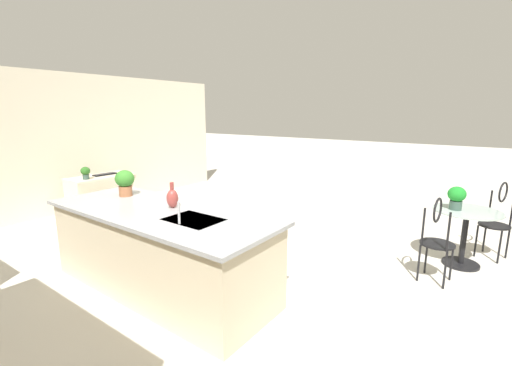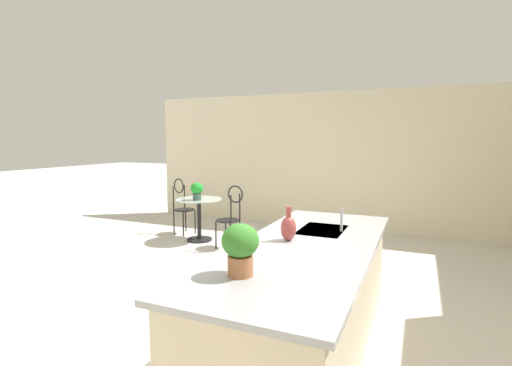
% 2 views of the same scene
% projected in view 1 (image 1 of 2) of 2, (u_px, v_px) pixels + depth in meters
% --- Properties ---
extents(ground_plane, '(40.00, 40.00, 0.00)m').
position_uv_depth(ground_plane, '(231.00, 268.00, 4.41)').
color(ground_plane, beige).
extents(wall_right, '(0.12, 7.80, 2.70)m').
position_uv_depth(wall_right, '(60.00, 144.00, 6.59)').
color(wall_right, beige).
rests_on(wall_right, ground).
extents(kitchen_island, '(2.80, 1.06, 0.92)m').
position_uv_depth(kitchen_island, '(160.00, 250.00, 3.81)').
color(kitchen_island, beige).
rests_on(kitchen_island, ground).
extents(bistro_table, '(0.80, 0.80, 0.74)m').
position_uv_depth(bistro_table, '(464.00, 232.00, 4.41)').
color(bistro_table, black).
rests_on(bistro_table, ground).
extents(chair_near_window, '(0.48, 0.52, 1.04)m').
position_uv_depth(chair_near_window, '(497.00, 217.00, 4.65)').
color(chair_near_window, black).
rests_on(chair_near_window, ground).
extents(chair_by_island, '(0.42, 0.50, 1.04)m').
position_uv_depth(chair_by_island, '(437.00, 236.00, 3.93)').
color(chair_by_island, black).
rests_on(chair_by_island, ground).
extents(sink_faucet, '(0.02, 0.02, 0.22)m').
position_uv_depth(sink_faucet, '(179.00, 213.00, 3.24)').
color(sink_faucet, '#B2B5BA').
rests_on(sink_faucet, kitchen_island).
extents(writing_desk, '(0.60, 1.20, 0.74)m').
position_uv_depth(writing_desk, '(102.00, 187.00, 6.73)').
color(writing_desk, beige).
rests_on(writing_desk, ground).
extents(keyboard, '(0.16, 0.44, 0.03)m').
position_uv_depth(keyboard, '(105.00, 174.00, 6.77)').
color(keyboard, black).
rests_on(keyboard, writing_desk).
extents(potted_plant_on_table, '(0.21, 0.21, 0.30)m').
position_uv_depth(potted_plant_on_table, '(457.00, 197.00, 4.35)').
color(potted_plant_on_table, '#385147').
rests_on(potted_plant_on_table, bistro_table).
extents(potted_plant_counter_far, '(0.23, 0.23, 0.33)m').
position_uv_depth(potted_plant_counter_far, '(125.00, 181.00, 4.31)').
color(potted_plant_counter_far, '#9E603D').
rests_on(potted_plant_counter_far, kitchen_island).
extents(potted_plant_on_desk, '(0.16, 0.16, 0.23)m').
position_uv_depth(potted_plant_on_desk, '(85.00, 172.00, 6.31)').
color(potted_plant_on_desk, '#385147').
rests_on(potted_plant_on_desk, writing_desk).
extents(vase_on_counter, '(0.13, 0.13, 0.29)m').
position_uv_depth(vase_on_counter, '(172.00, 198.00, 3.80)').
color(vase_on_counter, '#993D38').
rests_on(vase_on_counter, kitchen_island).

